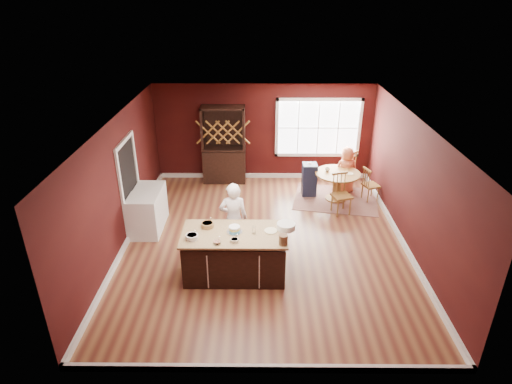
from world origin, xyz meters
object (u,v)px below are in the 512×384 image
at_px(chair_north, 345,169).
at_px(chair_south, 342,194).
at_px(seated_woman, 346,170).
at_px(kitchen_island, 235,255).
at_px(chair_east, 371,184).
at_px(hutch, 224,145).
at_px(dining_table, 337,180).
at_px(high_chair, 309,179).
at_px(baker, 233,219).
at_px(dryer, 151,203).
at_px(toddler, 307,165).
at_px(washer, 145,216).
at_px(layer_cake, 234,229).

bearing_deg(chair_north, chair_south, 37.34).
xyz_separation_m(chair_north, seated_woman, (-0.04, -0.32, 0.09)).
relative_size(kitchen_island, chair_east, 2.15).
bearing_deg(chair_east, hutch, 54.27).
bearing_deg(dining_table, high_chair, 158.07).
height_order(baker, dryer, baker).
distance_m(chair_north, high_chair, 1.15).
height_order(baker, hutch, hutch).
distance_m(baker, toddler, 3.33).
bearing_deg(dining_table, hutch, 159.03).
height_order(dining_table, high_chair, high_chair).
distance_m(dining_table, chair_east, 0.88).
relative_size(baker, high_chair, 1.73).
relative_size(kitchen_island, washer, 2.09).
relative_size(toddler, washer, 0.28).
xyz_separation_m(chair_south, chair_north, (0.35, 1.52, 0.03)).
xyz_separation_m(dining_table, layer_cake, (-2.45, -3.19, 0.44)).
relative_size(kitchen_island, layer_cake, 6.67).
relative_size(chair_south, chair_north, 0.94).
xyz_separation_m(chair_south, toddler, (-0.74, 1.10, 0.30)).
relative_size(baker, chair_east, 1.74).
bearing_deg(kitchen_island, toddler, 64.52).
relative_size(dining_table, high_chair, 1.26).
distance_m(baker, dryer, 2.41).
xyz_separation_m(kitchen_island, chair_east, (3.33, 3.22, 0.01)).
xyz_separation_m(chair_east, chair_north, (-0.53, 0.79, 0.09)).
xyz_separation_m(chair_north, toddler, (-1.10, -0.42, 0.27)).
xyz_separation_m(kitchen_island, toddler, (1.71, 3.58, 0.37)).
bearing_deg(baker, layer_cake, 90.91).
distance_m(kitchen_island, high_chair, 3.93).
bearing_deg(dryer, hutch, 56.20).
bearing_deg(chair_east, chair_south, 110.68).
height_order(kitchen_island, seated_woman, seated_woman).
xyz_separation_m(layer_cake, chair_north, (2.80, 3.97, -0.44)).
bearing_deg(high_chair, chair_south, -58.07).
bearing_deg(baker, washer, -22.48).
bearing_deg(layer_cake, chair_north, 54.78).
distance_m(hutch, washer, 3.37).
bearing_deg(kitchen_island, dining_table, 52.76).
distance_m(dining_table, baker, 3.53).
xyz_separation_m(chair_east, high_chair, (-1.56, 0.29, 0.00)).
height_order(layer_cake, hutch, hutch).
relative_size(layer_cake, dryer, 0.32).
bearing_deg(baker, dining_table, -139.57).
bearing_deg(chair_north, dryer, -17.88).
relative_size(chair_south, seated_woman, 0.81).
bearing_deg(kitchen_island, chair_east, 44.02).
distance_m(kitchen_island, seated_woman, 4.61).
height_order(layer_cake, seated_woman, seated_woman).
relative_size(high_chair, hutch, 0.42).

